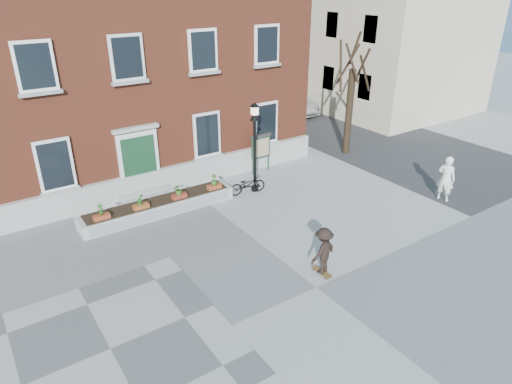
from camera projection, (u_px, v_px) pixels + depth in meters
ground at (316, 287)px, 13.85m from camera, size 100.00×100.00×0.00m
checker_patch at (110, 349)px, 11.55m from camera, size 6.00×6.00×0.01m
bicycle at (247, 184)px, 19.64m from camera, size 1.70×0.83×0.85m
parked_car at (288, 101)px, 31.11m from camera, size 1.83×4.91×1.60m
bystander at (446, 178)px, 18.84m from camera, size 0.63×0.81×1.96m
brick_building at (86, 31)px, 20.58m from camera, size 18.40×10.85×12.60m
planter_assembly at (159, 206)px, 18.08m from camera, size 6.20×1.12×1.15m
bare_tree at (350, 101)px, 23.20m from camera, size 1.83×1.83×6.16m
lamp_post at (255, 135)px, 19.00m from camera, size 0.40×0.40×3.93m
notice_board at (261, 147)px, 21.46m from camera, size 1.10×0.16×1.87m
skateboarder at (323, 251)px, 14.12m from camera, size 1.10×0.78×1.64m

